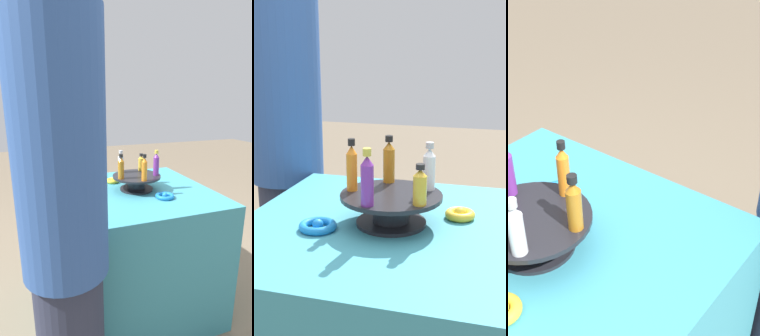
% 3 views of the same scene
% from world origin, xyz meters
% --- Properties ---
extents(display_stand, '(0.29, 0.29, 0.09)m').
position_xyz_m(display_stand, '(0.00, 0.00, 0.84)').
color(display_stand, black).
rests_on(display_stand, party_table).
extents(bottle_clear, '(0.04, 0.04, 0.14)m').
position_xyz_m(bottle_clear, '(0.07, -0.09, 0.94)').
color(bottle_clear, silver).
rests_on(bottle_clear, display_stand).
extents(bottle_amber, '(0.04, 0.04, 0.14)m').
position_xyz_m(bottle_amber, '(0.11, 0.04, 0.94)').
color(bottle_amber, '#AD6B19').
rests_on(bottle_amber, display_stand).
extents(bottle_orange, '(0.03, 0.03, 0.15)m').
position_xyz_m(bottle_orange, '(-0.00, 0.12, 0.94)').
color(bottle_orange, orange).
rests_on(bottle_orange, display_stand).
extents(ribbon_bow_blue, '(0.11, 0.11, 0.03)m').
position_xyz_m(ribbon_bow_blue, '(-0.10, 0.18, 0.79)').
color(ribbon_bow_blue, blue).
rests_on(ribbon_bow_blue, party_table).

